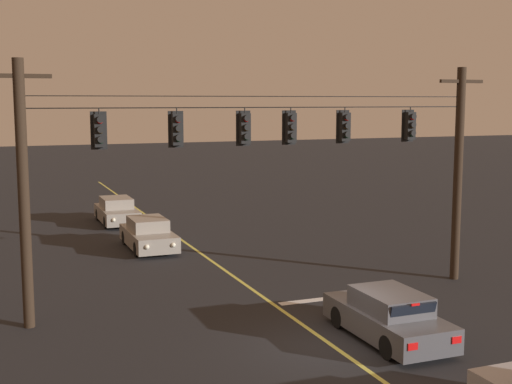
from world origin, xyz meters
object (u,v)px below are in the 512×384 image
at_px(traffic_light_centre, 245,128).
at_px(traffic_light_right_inner, 291,128).
at_px(traffic_light_leftmost, 100,131).
at_px(car_oncoming_trailing, 117,211).
at_px(car_waiting_near_lane, 388,317).
at_px(traffic_light_left_inner, 177,129).
at_px(traffic_light_far_right, 410,126).
at_px(car_oncoming_lead, 148,235).
at_px(traffic_light_rightmost, 345,127).

height_order(traffic_light_centre, traffic_light_right_inner, same).
bearing_deg(traffic_light_centre, traffic_light_leftmost, 180.00).
height_order(traffic_light_centre, car_oncoming_trailing, traffic_light_centre).
height_order(traffic_light_leftmost, traffic_light_right_inner, same).
bearing_deg(car_waiting_near_lane, traffic_light_left_inner, 134.48).
bearing_deg(traffic_light_far_right, car_waiting_near_lane, -128.25).
height_order(traffic_light_left_inner, traffic_light_far_right, same).
distance_m(traffic_light_far_right, car_oncoming_lead, 12.84).
relative_size(traffic_light_far_right, car_waiting_near_lane, 0.28).
relative_size(traffic_light_left_inner, car_oncoming_trailing, 0.28).
distance_m(traffic_light_right_inner, car_oncoming_lead, 10.91).
distance_m(traffic_light_leftmost, traffic_light_rightmost, 8.14).
xyz_separation_m(traffic_light_leftmost, traffic_light_right_inner, (6.15, 0.00, 0.00)).
bearing_deg(car_oncoming_lead, traffic_light_far_right, -51.88).
xyz_separation_m(traffic_light_right_inner, traffic_light_far_right, (4.57, 0.00, 0.00)).
height_order(traffic_light_far_right, car_waiting_near_lane, traffic_light_far_right).
relative_size(traffic_light_leftmost, traffic_light_rightmost, 1.00).
bearing_deg(traffic_light_centre, traffic_light_rightmost, 0.00).
xyz_separation_m(traffic_light_centre, car_waiting_near_lane, (2.44, -4.73, -5.04)).
bearing_deg(car_oncoming_lead, traffic_light_leftmost, -110.27).
bearing_deg(traffic_light_leftmost, car_oncoming_lead, 69.73).
distance_m(traffic_light_right_inner, car_waiting_near_lane, 6.97).
distance_m(traffic_light_right_inner, traffic_light_far_right, 4.57).
relative_size(traffic_light_centre, traffic_light_rightmost, 1.00).
height_order(traffic_light_leftmost, traffic_light_rightmost, same).
relative_size(car_oncoming_lead, car_oncoming_trailing, 1.00).
distance_m(car_waiting_near_lane, car_oncoming_trailing, 21.37).
relative_size(traffic_light_left_inner, traffic_light_rightmost, 1.00).
bearing_deg(traffic_light_right_inner, car_waiting_near_lane, -79.94).
distance_m(traffic_light_leftmost, car_oncoming_trailing, 17.39).
bearing_deg(traffic_light_rightmost, car_waiting_near_lane, -103.65).
bearing_deg(car_waiting_near_lane, traffic_light_right_inner, 100.06).
bearing_deg(traffic_light_leftmost, traffic_light_right_inner, 0.00).
xyz_separation_m(traffic_light_centre, traffic_light_far_right, (6.17, 0.00, 0.00)).
distance_m(traffic_light_centre, car_waiting_near_lane, 7.33).
xyz_separation_m(traffic_light_left_inner, traffic_light_right_inner, (3.81, 0.00, 0.00)).
relative_size(traffic_light_leftmost, traffic_light_left_inner, 1.00).
distance_m(traffic_light_rightmost, traffic_light_far_right, 2.58).
relative_size(traffic_light_right_inner, car_oncoming_trailing, 0.28).
bearing_deg(traffic_light_rightmost, traffic_light_right_inner, 180.00).
distance_m(traffic_light_leftmost, car_waiting_near_lane, 9.83).
bearing_deg(traffic_light_leftmost, car_waiting_near_lane, -34.12).
distance_m(traffic_light_far_right, car_oncoming_trailing, 18.63).
bearing_deg(traffic_light_far_right, traffic_light_left_inner, 180.00).
bearing_deg(traffic_light_leftmost, car_oncoming_trailing, 78.61).
bearing_deg(traffic_light_leftmost, traffic_light_far_right, 0.00).
xyz_separation_m(traffic_light_leftmost, traffic_light_centre, (4.55, 0.00, 0.00)).
bearing_deg(traffic_light_rightmost, car_oncoming_trailing, 106.55).
height_order(car_waiting_near_lane, car_oncoming_lead, same).
distance_m(traffic_light_right_inner, car_oncoming_trailing, 17.32).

